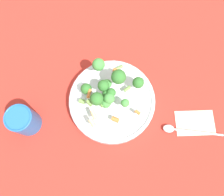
% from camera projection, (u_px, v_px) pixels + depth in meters
% --- Properties ---
extents(ground_plane, '(3.00, 3.00, 0.00)m').
position_uv_depth(ground_plane, '(112.00, 103.00, 0.74)').
color(ground_plane, '#B72D23').
extents(bowl, '(0.28, 0.28, 0.04)m').
position_uv_depth(bowl, '(112.00, 101.00, 0.72)').
color(bowl, silver).
rests_on(bowl, ground_plane).
extents(pasta_salad, '(0.21, 0.20, 0.09)m').
position_uv_depth(pasta_salad, '(108.00, 88.00, 0.67)').
color(pasta_salad, '#8CB766').
rests_on(pasta_salad, bowl).
extents(cup, '(0.08, 0.08, 0.10)m').
position_uv_depth(cup, '(24.00, 120.00, 0.68)').
color(cup, '#2366B2').
rests_on(cup, ground_plane).
extents(napkin, '(0.15, 0.12, 0.01)m').
position_uv_depth(napkin, '(195.00, 123.00, 0.72)').
color(napkin, beige).
rests_on(napkin, ground_plane).
extents(spoon, '(0.18, 0.10, 0.01)m').
position_uv_depth(spoon, '(182.00, 130.00, 0.71)').
color(spoon, silver).
rests_on(spoon, napkin).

